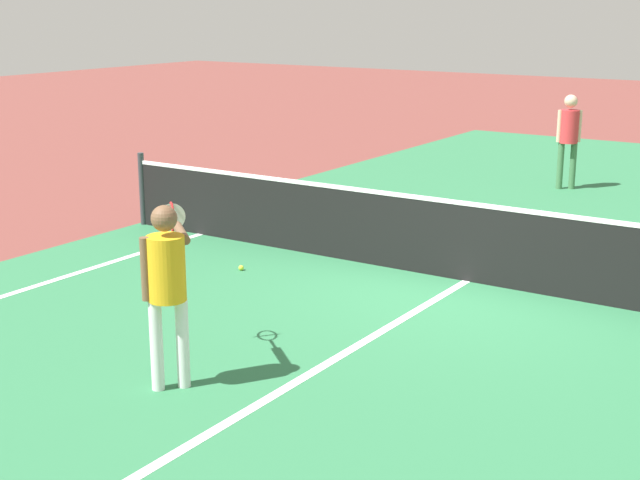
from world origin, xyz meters
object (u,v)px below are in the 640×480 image
at_px(player_near, 167,276).
at_px(tennis_ball_near_net, 241,268).
at_px(player_far, 569,132).
at_px(net, 468,241).

bearing_deg(player_near, tennis_ball_near_net, 118.25).
bearing_deg(player_far, tennis_ball_near_net, -103.05).
xyz_separation_m(net, player_far, (-0.85, 6.03, 0.52)).
distance_m(net, player_near, 4.32).
relative_size(net, player_near, 6.56).
distance_m(net, player_far, 6.12).
height_order(net, player_near, player_near).
relative_size(player_far, tennis_ball_near_net, 25.04).
height_order(player_far, tennis_ball_near_net, player_far).
bearing_deg(player_near, player_far, 90.03).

